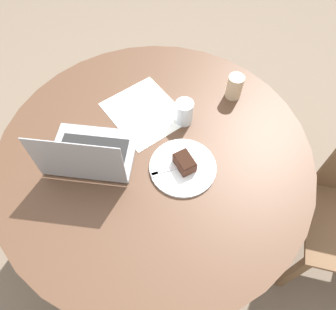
# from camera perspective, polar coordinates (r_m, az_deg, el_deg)

# --- Properties ---
(ground_plane) EXTENTS (12.00, 12.00, 0.00)m
(ground_plane) POSITION_cam_1_polar(r_m,az_deg,el_deg) (2.03, -1.68, -11.36)
(ground_plane) COLOR #6B5B4C
(dining_table) EXTENTS (1.30, 1.30, 0.78)m
(dining_table) POSITION_cam_1_polar(r_m,az_deg,el_deg) (1.45, -2.30, -2.52)
(dining_table) COLOR #4C3323
(dining_table) RESTS_ON ground_plane
(paper_document) EXTENTS (0.38, 0.34, 0.00)m
(paper_document) POSITION_cam_1_polar(r_m,az_deg,el_deg) (1.46, -4.12, 7.47)
(paper_document) COLOR white
(paper_document) RESTS_ON dining_table
(plate) EXTENTS (0.26, 0.26, 0.01)m
(plate) POSITION_cam_1_polar(r_m,az_deg,el_deg) (1.29, 2.59, -2.15)
(plate) COLOR silver
(plate) RESTS_ON dining_table
(cake_slice) EXTENTS (0.09, 0.07, 0.05)m
(cake_slice) POSITION_cam_1_polar(r_m,az_deg,el_deg) (1.26, 2.90, -1.31)
(cake_slice) COLOR #472619
(cake_slice) RESTS_ON plate
(fork) EXTENTS (0.04, 0.17, 0.00)m
(fork) POSITION_cam_1_polar(r_m,az_deg,el_deg) (1.27, -0.03, -2.61)
(fork) COLOR silver
(fork) RESTS_ON plate
(coffee_glass) EXTENTS (0.07, 0.07, 0.11)m
(coffee_glass) POSITION_cam_1_polar(r_m,az_deg,el_deg) (1.51, 11.52, 11.57)
(coffee_glass) COLOR #C6AD89
(coffee_glass) RESTS_ON dining_table
(water_glass) EXTENTS (0.08, 0.08, 0.11)m
(water_glass) POSITION_cam_1_polar(r_m,az_deg,el_deg) (1.39, 2.83, 7.47)
(water_glass) COLOR silver
(water_glass) RESTS_ON dining_table
(laptop) EXTENTS (0.38, 0.42, 0.26)m
(laptop) POSITION_cam_1_polar(r_m,az_deg,el_deg) (1.31, -13.56, 0.13)
(laptop) COLOR gray
(laptop) RESTS_ON dining_table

